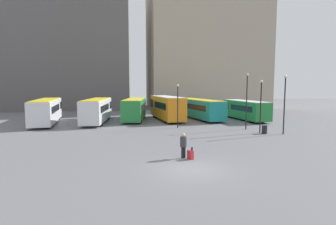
{
  "coord_description": "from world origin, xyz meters",
  "views": [
    {
      "loc": [
        -3.79,
        -14.28,
        4.71
      ],
      "look_at": [
        1.07,
        13.54,
        1.94
      ],
      "focal_mm": 28.0,
      "sensor_mm": 36.0,
      "label": 1
    }
  ],
  "objects_px": {
    "bus_2": "(135,109)",
    "suitcase": "(190,155)",
    "traveler": "(183,143)",
    "lamp_post_0": "(247,97)",
    "bus_5": "(245,109)",
    "lamp_post_3": "(178,102)",
    "bus_3": "(167,107)",
    "bus_0": "(47,110)",
    "bus_1": "(97,110)",
    "lamp_post_1": "(261,102)",
    "lamp_post_2": "(285,100)",
    "trash_bin": "(264,130)",
    "bus_4": "(198,108)"
  },
  "relations": [
    {
      "from": "lamp_post_3",
      "to": "lamp_post_0",
      "type": "bearing_deg",
      "value": -17.76
    },
    {
      "from": "bus_5",
      "to": "lamp_post_3",
      "type": "bearing_deg",
      "value": 112.7
    },
    {
      "from": "bus_0",
      "to": "lamp_post_0",
      "type": "relative_size",
      "value": 1.99
    },
    {
      "from": "lamp_post_2",
      "to": "lamp_post_3",
      "type": "distance_m",
      "value": 11.19
    },
    {
      "from": "bus_4",
      "to": "bus_5",
      "type": "bearing_deg",
      "value": -122.69
    },
    {
      "from": "bus_3",
      "to": "lamp_post_1",
      "type": "height_order",
      "value": "lamp_post_1"
    },
    {
      "from": "bus_2",
      "to": "bus_4",
      "type": "bearing_deg",
      "value": -79.33
    },
    {
      "from": "bus_5",
      "to": "lamp_post_1",
      "type": "relative_size",
      "value": 1.71
    },
    {
      "from": "trash_bin",
      "to": "bus_1",
      "type": "bearing_deg",
      "value": 145.98
    },
    {
      "from": "bus_4",
      "to": "lamp_post_3",
      "type": "bearing_deg",
      "value": 140.9
    },
    {
      "from": "traveler",
      "to": "lamp_post_3",
      "type": "xyz_separation_m",
      "value": [
        2.32,
        12.7,
        1.99
      ]
    },
    {
      "from": "traveler",
      "to": "trash_bin",
      "type": "bearing_deg",
      "value": -75.1
    },
    {
      "from": "suitcase",
      "to": "bus_5",
      "type": "bearing_deg",
      "value": -56.39
    },
    {
      "from": "bus_1",
      "to": "bus_0",
      "type": "bearing_deg",
      "value": 91.61
    },
    {
      "from": "bus_1",
      "to": "bus_4",
      "type": "distance_m",
      "value": 14.58
    },
    {
      "from": "traveler",
      "to": "trash_bin",
      "type": "distance_m",
      "value": 12.63
    },
    {
      "from": "traveler",
      "to": "lamp_post_0",
      "type": "height_order",
      "value": "lamp_post_0"
    },
    {
      "from": "lamp_post_3",
      "to": "bus_3",
      "type": "bearing_deg",
      "value": 90.19
    },
    {
      "from": "suitcase",
      "to": "lamp_post_3",
      "type": "xyz_separation_m",
      "value": [
        1.92,
        13.03,
        2.7
      ]
    },
    {
      "from": "suitcase",
      "to": "lamp_post_2",
      "type": "relative_size",
      "value": 0.14
    },
    {
      "from": "lamp_post_2",
      "to": "trash_bin",
      "type": "relative_size",
      "value": 6.88
    },
    {
      "from": "bus_0",
      "to": "traveler",
      "type": "xyz_separation_m",
      "value": [
        13.66,
        -19.61,
        -0.69
      ]
    },
    {
      "from": "trash_bin",
      "to": "lamp_post_1",
      "type": "bearing_deg",
      "value": 114.8
    },
    {
      "from": "traveler",
      "to": "lamp_post_3",
      "type": "bearing_deg",
      "value": -31.78
    },
    {
      "from": "bus_2",
      "to": "traveler",
      "type": "relative_size",
      "value": 5.8
    },
    {
      "from": "traveler",
      "to": "lamp_post_2",
      "type": "bearing_deg",
      "value": -81.33
    },
    {
      "from": "traveler",
      "to": "lamp_post_0",
      "type": "relative_size",
      "value": 0.27
    },
    {
      "from": "bus_2",
      "to": "bus_3",
      "type": "distance_m",
      "value": 4.54
    },
    {
      "from": "bus_0",
      "to": "trash_bin",
      "type": "bearing_deg",
      "value": -123.55
    },
    {
      "from": "bus_2",
      "to": "lamp_post_1",
      "type": "bearing_deg",
      "value": -127.39
    },
    {
      "from": "bus_3",
      "to": "suitcase",
      "type": "height_order",
      "value": "bus_3"
    },
    {
      "from": "bus_3",
      "to": "lamp_post_0",
      "type": "xyz_separation_m",
      "value": [
        7.3,
        -9.9,
        1.78
      ]
    },
    {
      "from": "bus_1",
      "to": "lamp_post_1",
      "type": "distance_m",
      "value": 20.62
    },
    {
      "from": "lamp_post_3",
      "to": "suitcase",
      "type": "bearing_deg",
      "value": -98.37
    },
    {
      "from": "traveler",
      "to": "suitcase",
      "type": "height_order",
      "value": "traveler"
    },
    {
      "from": "bus_0",
      "to": "lamp_post_0",
      "type": "height_order",
      "value": "lamp_post_0"
    },
    {
      "from": "lamp_post_1",
      "to": "lamp_post_3",
      "type": "xyz_separation_m",
      "value": [
        -7.62,
        4.73,
        -0.21
      ]
    },
    {
      "from": "lamp_post_2",
      "to": "trash_bin",
      "type": "height_order",
      "value": "lamp_post_2"
    },
    {
      "from": "bus_2",
      "to": "bus_3",
      "type": "height_order",
      "value": "bus_3"
    },
    {
      "from": "lamp_post_3",
      "to": "trash_bin",
      "type": "height_order",
      "value": "lamp_post_3"
    },
    {
      "from": "bus_4",
      "to": "lamp_post_0",
      "type": "height_order",
      "value": "lamp_post_0"
    },
    {
      "from": "bus_0",
      "to": "lamp_post_0",
      "type": "xyz_separation_m",
      "value": [
        23.25,
        -9.24,
        1.92
      ]
    },
    {
      "from": "bus_4",
      "to": "traveler",
      "type": "relative_size",
      "value": 7.34
    },
    {
      "from": "bus_1",
      "to": "traveler",
      "type": "bearing_deg",
      "value": -154.44
    },
    {
      "from": "bus_0",
      "to": "bus_4",
      "type": "relative_size",
      "value": 1.0
    },
    {
      "from": "bus_5",
      "to": "lamp_post_0",
      "type": "xyz_separation_m",
      "value": [
        -3.78,
        -7.86,
        2.11
      ]
    },
    {
      "from": "bus_0",
      "to": "bus_1",
      "type": "height_order",
      "value": "bus_1"
    },
    {
      "from": "bus_0",
      "to": "lamp_post_0",
      "type": "bearing_deg",
      "value": -118.24
    },
    {
      "from": "bus_2",
      "to": "suitcase",
      "type": "xyz_separation_m",
      "value": [
        2.63,
        -21.03,
        -1.35
      ]
    },
    {
      "from": "bus_2",
      "to": "trash_bin",
      "type": "bearing_deg",
      "value": -127.94
    }
  ]
}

